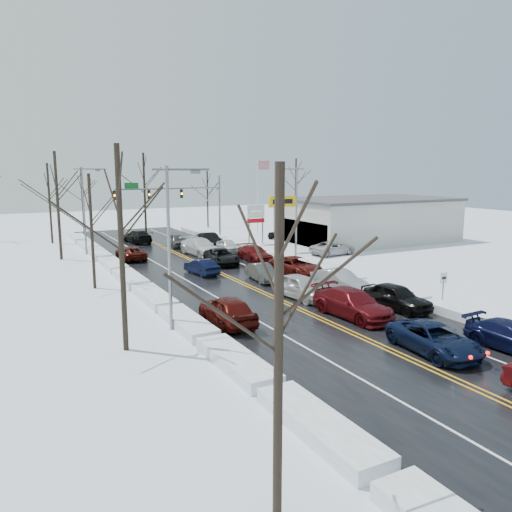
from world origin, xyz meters
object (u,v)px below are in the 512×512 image
traffic_signal_mast (181,197)px  tires_plus_sign (282,205)px  flagpole (259,190)px  dealership_building (368,219)px  oncoming_car_0 (202,274)px

traffic_signal_mast → tires_plus_sign: traffic_signal_mast is taller
flagpole → dealership_building: bearing=-53.7°
tires_plus_sign → dealership_building: tires_plus_sign is taller
oncoming_car_0 → tires_plus_sign: bearing=-157.2°
oncoming_car_0 → dealership_building: bearing=-168.0°
tires_plus_sign → dealership_building: bearing=8.5°
tires_plus_sign → flagpole: 14.79m
tires_plus_sign → traffic_signal_mast: bearing=120.5°
traffic_signal_mast → flagpole: flagpole is taller
tires_plus_sign → oncoming_car_0: tires_plus_sign is taller
traffic_signal_mast → oncoming_car_0: traffic_signal_mast is taller
tires_plus_sign → flagpole: bearing=71.6°
traffic_signal_mast → tires_plus_sign: bearing=-59.5°
flagpole → dealership_building: size_ratio=0.49×
flagpole → dealership_building: flagpole is taller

